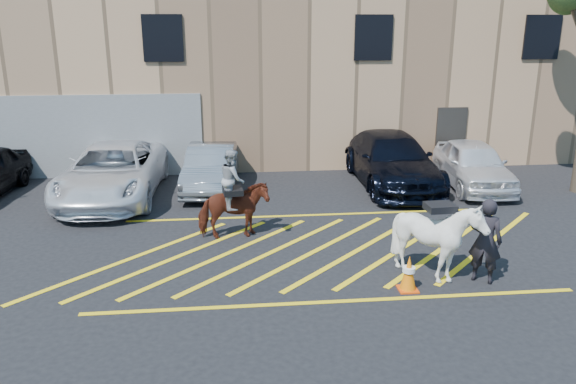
{
  "coord_description": "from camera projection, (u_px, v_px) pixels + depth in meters",
  "views": [
    {
      "loc": [
        -1.9,
        -12.26,
        5.1
      ],
      "look_at": [
        -0.6,
        0.2,
        1.3
      ],
      "focal_mm": 35.0,
      "sensor_mm": 36.0,
      "label": 1
    }
  ],
  "objects": [
    {
      "name": "mounted_bay",
      "position": [
        233.0,
        203.0,
        13.58
      ],
      "size": [
        1.76,
        0.95,
        2.23
      ],
      "color": "maroon",
      "rests_on": "ground"
    },
    {
      "name": "hatching_zone",
      "position": [
        316.0,
        251.0,
        13.05
      ],
      "size": [
        12.6,
        5.12,
        0.01
      ],
      "color": "yellow",
      "rests_on": "ground"
    },
    {
      "name": "car_silver_sedan",
      "position": [
        211.0,
        167.0,
        17.75
      ],
      "size": [
        1.8,
        4.3,
        1.38
      ],
      "primitive_type": "imported",
      "rotation": [
        0.0,
        0.0,
        -0.08
      ],
      "color": "gray",
      "rests_on": "ground"
    },
    {
      "name": "car_blue_suv",
      "position": [
        392.0,
        160.0,
        18.18
      ],
      "size": [
        2.31,
        5.64,
        1.63
      ],
      "primitive_type": "imported",
      "rotation": [
        0.0,
        0.0,
        0.0
      ],
      "color": "black",
      "rests_on": "ground"
    },
    {
      "name": "handler",
      "position": [
        485.0,
        241.0,
        11.28
      ],
      "size": [
        0.78,
        0.72,
        1.78
      ],
      "primitive_type": "imported",
      "rotation": [
        0.0,
        0.0,
        2.54
      ],
      "color": "black",
      "rests_on": "ground"
    },
    {
      "name": "car_white_suv",
      "position": [
        473.0,
        164.0,
        17.94
      ],
      "size": [
        2.16,
        4.51,
        1.49
      ],
      "primitive_type": "imported",
      "rotation": [
        0.0,
        0.0,
        -0.1
      ],
      "color": "white",
      "rests_on": "ground"
    },
    {
      "name": "warehouse",
      "position": [
        273.0,
        58.0,
        23.69
      ],
      "size": [
        32.42,
        10.2,
        7.3
      ],
      "color": "tan",
      "rests_on": "ground"
    },
    {
      "name": "car_white_pickup",
      "position": [
        113.0,
        172.0,
        16.81
      ],
      "size": [
        2.81,
        5.83,
        1.6
      ],
      "primitive_type": "imported",
      "rotation": [
        0.0,
        0.0,
        -0.03
      ],
      "color": "white",
      "rests_on": "ground"
    },
    {
      "name": "saddled_white",
      "position": [
        437.0,
        239.0,
        11.34
      ],
      "size": [
        1.51,
        1.68,
        1.77
      ],
      "color": "white",
      "rests_on": "ground"
    },
    {
      "name": "traffic_cone",
      "position": [
        409.0,
        273.0,
        11.04
      ],
      "size": [
        0.39,
        0.39,
        0.73
      ],
      "color": "#EE4709",
      "rests_on": "ground"
    },
    {
      "name": "ground",
      "position": [
        314.0,
        246.0,
        13.34
      ],
      "size": [
        90.0,
        90.0,
        0.0
      ],
      "primitive_type": "plane",
      "color": "black",
      "rests_on": "ground"
    }
  ]
}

